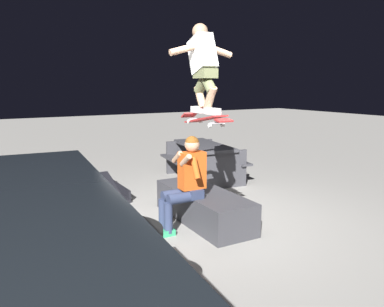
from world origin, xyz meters
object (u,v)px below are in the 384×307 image
object	(u,v)px
skateboard	(205,119)
trash_bin	(122,299)
skater_airborne	(203,64)
picnic_table_back	(204,156)
kicker_ramp	(98,193)
person_sitting_on_ledge	(185,179)
ledge_box_main	(203,206)

from	to	relation	value
skateboard	trash_bin	xyz separation A→B (m)	(-1.80, 1.79, -1.01)
skater_airborne	picnic_table_back	xyz separation A→B (m)	(2.36, -1.49, -1.70)
skateboard	trash_bin	world-z (taller)	skateboard
kicker_ramp	trash_bin	size ratio (longest dim) A/B	1.26
skater_airborne	picnic_table_back	size ratio (longest dim) A/B	0.60
person_sitting_on_ledge	kicker_ramp	world-z (taller)	person_sitting_on_ledge
person_sitting_on_ledge	picnic_table_back	bearing A→B (deg)	-36.96
skateboard	kicker_ramp	distance (m)	2.82
trash_bin	kicker_ramp	bearing A→B (deg)	-13.79
skateboard	skater_airborne	world-z (taller)	skater_airborne
skateboard	picnic_table_back	xyz separation A→B (m)	(2.42, -1.49, -1.01)
ledge_box_main	trash_bin	world-z (taller)	trash_bin
skater_airborne	skateboard	bearing A→B (deg)	177.23
picnic_table_back	trash_bin	xyz separation A→B (m)	(-4.22, 3.27, 0.01)
trash_bin	skater_airborne	bearing A→B (deg)	-43.94
person_sitting_on_ledge	trash_bin	xyz separation A→B (m)	(-2.00, 1.60, -0.20)
skateboard	skater_airborne	distance (m)	0.69
person_sitting_on_ledge	skater_airborne	distance (m)	1.52
ledge_box_main	skateboard	size ratio (longest dim) A/B	1.76
person_sitting_on_ledge	trash_bin	distance (m)	2.57
skater_airborne	trash_bin	xyz separation A→B (m)	(-1.86, 1.79, -1.69)
ledge_box_main	picnic_table_back	xyz separation A→B (m)	(2.06, -1.29, 0.28)
person_sitting_on_ledge	skater_airborne	xyz separation A→B (m)	(-0.14, -0.19, 1.50)
skateboard	trash_bin	bearing A→B (deg)	135.22
skater_airborne	kicker_ramp	size ratio (longest dim) A/B	0.89
person_sitting_on_ledge	kicker_ramp	size ratio (longest dim) A/B	1.01
kicker_ramp	picnic_table_back	world-z (taller)	picnic_table_back
picnic_table_back	trash_bin	world-z (taller)	trash_bin
skateboard	picnic_table_back	world-z (taller)	skateboard
ledge_box_main	trash_bin	size ratio (longest dim) A/B	1.80
ledge_box_main	person_sitting_on_ledge	size ratio (longest dim) A/B	1.42
ledge_box_main	person_sitting_on_ledge	world-z (taller)	person_sitting_on_ledge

